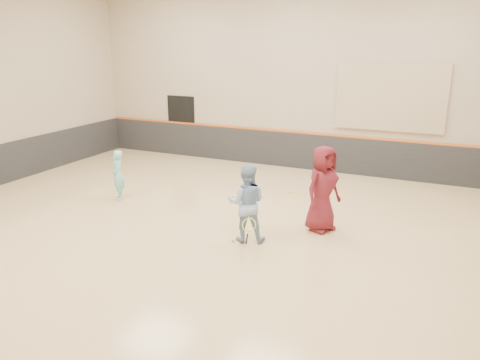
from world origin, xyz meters
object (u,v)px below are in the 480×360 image
at_px(girl, 118,175).
at_px(spare_racket, 292,192).
at_px(young_man, 323,189).
at_px(instructor, 247,203).

xyz_separation_m(girl, spare_racket, (4.17, 2.27, -0.60)).
height_order(girl, spare_racket, girl).
distance_m(young_man, spare_racket, 2.68).
relative_size(instructor, young_man, 0.87).
distance_m(instructor, young_man, 1.80).
relative_size(girl, instructor, 0.80).
bearing_deg(girl, instructor, 40.02).
relative_size(instructor, spare_racket, 2.47).
distance_m(girl, instructor, 4.38).
height_order(instructor, young_man, young_man).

